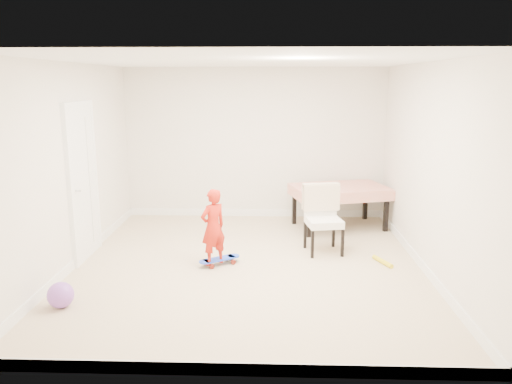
{
  "coord_description": "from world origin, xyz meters",
  "views": [
    {
      "loc": [
        0.32,
        -6.15,
        2.36
      ],
      "look_at": [
        0.1,
        0.2,
        0.95
      ],
      "focal_mm": 35.0,
      "sensor_mm": 36.0,
      "label": 1
    }
  ],
  "objects_px": {
    "dining_chair": "(324,220)",
    "skateboard": "(220,261)",
    "dining_table": "(339,207)",
    "child": "(213,230)",
    "balloon": "(61,295)"
  },
  "relations": [
    {
      "from": "dining_table",
      "to": "dining_chair",
      "type": "relative_size",
      "value": 1.55
    },
    {
      "from": "dining_table",
      "to": "balloon",
      "type": "relative_size",
      "value": 5.3
    },
    {
      "from": "dining_table",
      "to": "dining_chair",
      "type": "distance_m",
      "value": 1.3
    },
    {
      "from": "dining_chair",
      "to": "child",
      "type": "bearing_deg",
      "value": -167.81
    },
    {
      "from": "dining_chair",
      "to": "balloon",
      "type": "height_order",
      "value": "dining_chair"
    },
    {
      "from": "dining_chair",
      "to": "skateboard",
      "type": "distance_m",
      "value": 1.57
    },
    {
      "from": "dining_table",
      "to": "skateboard",
      "type": "bearing_deg",
      "value": -150.34
    },
    {
      "from": "dining_table",
      "to": "skateboard",
      "type": "xyz_separation_m",
      "value": [
        -1.79,
        -1.78,
        -0.3
      ]
    },
    {
      "from": "balloon",
      "to": "skateboard",
      "type": "bearing_deg",
      "value": 40.48
    },
    {
      "from": "dining_chair",
      "to": "skateboard",
      "type": "relative_size",
      "value": 1.65
    },
    {
      "from": "dining_table",
      "to": "balloon",
      "type": "height_order",
      "value": "dining_table"
    },
    {
      "from": "dining_table",
      "to": "dining_chair",
      "type": "bearing_deg",
      "value": -122.02
    },
    {
      "from": "skateboard",
      "to": "balloon",
      "type": "distance_m",
      "value": 2.05
    },
    {
      "from": "dining_chair",
      "to": "skateboard",
      "type": "height_order",
      "value": "dining_chair"
    },
    {
      "from": "child",
      "to": "dining_table",
      "type": "bearing_deg",
      "value": -176.72
    }
  ]
}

